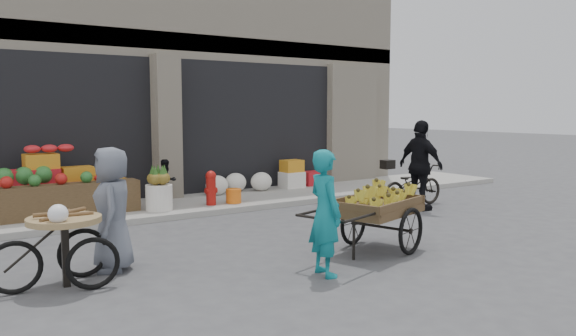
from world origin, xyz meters
TOP-DOWN VIEW (x-y plane):
  - ground at (0.00, 0.00)m, footprint 80.00×80.00m
  - sidewalk at (0.00, 4.10)m, footprint 18.00×2.20m
  - building at (0.00, 8.03)m, footprint 14.00×6.45m
  - fruit_display at (-2.48, 4.38)m, footprint 3.10×1.12m
  - pineapple_bin at (-0.75, 3.60)m, footprint 0.52×0.52m
  - fire_hydrant at (0.35, 3.55)m, footprint 0.22×0.22m
  - orange_bucket at (0.85, 3.50)m, footprint 0.32×0.32m
  - right_bay_goods at (2.61, 4.70)m, footprint 3.35×0.60m
  - seated_person at (-0.35, 4.20)m, footprint 0.51×0.43m
  - banana_cart at (0.79, -0.83)m, footprint 2.48×1.53m
  - vendor_woman at (-0.51, -1.33)m, footprint 0.46×0.63m
  - tricycle_cart at (-3.32, 0.03)m, footprint 1.44×0.89m
  - vendor_grey at (-2.64, 0.40)m, footprint 0.74×0.91m
  - bicycle at (4.15, 1.56)m, footprint 1.72×0.62m
  - cyclist at (3.95, 1.16)m, footprint 0.47×1.10m

SIDE VIEW (x-z plane):
  - ground at x=0.00m, z-range 0.00..0.00m
  - sidewalk at x=0.00m, z-range 0.00..0.12m
  - orange_bucket at x=0.85m, z-range 0.12..0.42m
  - pineapple_bin at x=-0.75m, z-range 0.12..0.62m
  - right_bay_goods at x=2.61m, z-range 0.06..0.76m
  - bicycle at x=4.15m, z-range 0.00..0.90m
  - fire_hydrant at x=0.35m, z-range 0.15..0.86m
  - tricycle_cart at x=-3.32m, z-range 0.09..1.04m
  - seated_person at x=-0.35m, z-range 0.12..1.05m
  - fruit_display at x=-2.48m, z-range 0.05..1.29m
  - banana_cart at x=0.79m, z-range 0.22..1.19m
  - vendor_woman at x=-0.51m, z-range 0.00..1.59m
  - vendor_grey at x=-2.64m, z-range 0.00..1.61m
  - cyclist at x=3.95m, z-range 0.00..1.86m
  - building at x=0.00m, z-range -0.13..6.87m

